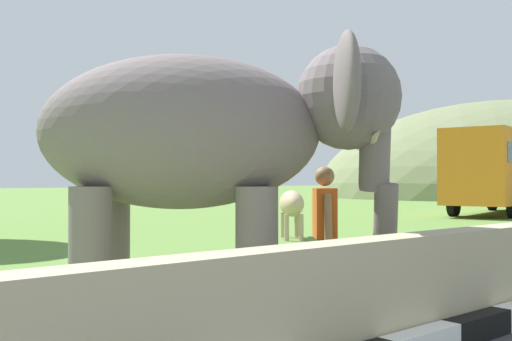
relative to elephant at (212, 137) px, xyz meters
The scene contains 5 objects.
barrier_parapet 2.59m from the elephant, 100.62° to the right, with size 28.00×0.36×1.00m, color tan.
elephant is the anchor object (origin of this frame).
person_handler 1.71m from the elephant, 21.79° to the right, with size 0.48×0.56×1.66m.
bus_orange 22.69m from the elephant, 19.88° to the left, with size 9.62×4.63×3.50m.
cow_near 8.83m from the elephant, 40.49° to the left, with size 1.48×1.76×1.23m.
Camera 1 is at (-1.52, 0.59, 1.50)m, focal length 42.18 mm.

